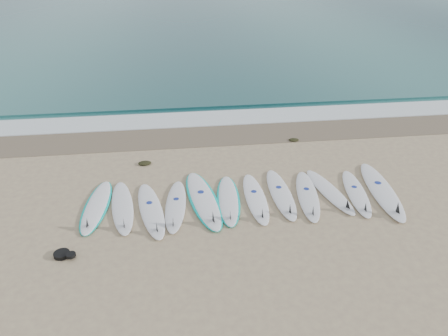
{
  "coord_description": "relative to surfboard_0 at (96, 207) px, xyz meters",
  "views": [
    {
      "loc": [
        -1.6,
        -8.81,
        5.68
      ],
      "look_at": [
        -0.34,
        1.04,
        0.4
      ],
      "focal_mm": 35.0,
      "sensor_mm": 36.0,
      "label": 1
    }
  ],
  "objects": [
    {
      "name": "surfboard_4",
      "position": [
        2.54,
        -0.03,
        0.01
      ],
      "size": [
        1.04,
        2.84,
        0.35
      ],
      "rotation": [
        0.0,
        0.0,
        0.14
      ],
      "color": "white",
      "rests_on": "ground"
    },
    {
      "name": "surfboard_5",
      "position": [
        3.14,
        -0.11,
        -0.0
      ],
      "size": [
        0.75,
        2.36,
        0.29
      ],
      "rotation": [
        0.0,
        0.0,
        -0.08
      ],
      "color": "white",
      "rests_on": "ground"
    },
    {
      "name": "ground",
      "position": [
        3.49,
        -0.16,
        -0.04
      ],
      "size": [
        120.0,
        120.0,
        0.0
      ],
      "primitive_type": "plane",
      "color": "tan"
    },
    {
      "name": "surfboard_7",
      "position": [
        4.47,
        -0.03,
        0.01
      ],
      "size": [
        0.54,
        2.46,
        0.31
      ],
      "rotation": [
        0.0,
        0.0,
        -0.01
      ],
      "color": "white",
      "rests_on": "ground"
    },
    {
      "name": "leash_coil",
      "position": [
        -0.42,
        -1.71,
        0.0
      ],
      "size": [
        0.46,
        0.36,
        0.11
      ],
      "color": "black",
      "rests_on": "ground"
    },
    {
      "name": "wave_crest",
      "position": [
        3.49,
        6.84,
        0.01
      ],
      "size": [
        120.0,
        1.0,
        0.1
      ],
      "primitive_type": "cube",
      "color": "#215959",
      "rests_on": "ground"
    },
    {
      "name": "surfboard_2",
      "position": [
        1.3,
        -0.35,
        0.01
      ],
      "size": [
        0.92,
        2.52,
        0.32
      ],
      "rotation": [
        0.0,
        0.0,
        0.17
      ],
      "color": "white",
      "rests_on": "ground"
    },
    {
      "name": "surfboard_0",
      "position": [
        0.0,
        0.0,
        0.0
      ],
      "size": [
        0.78,
        2.41,
        0.3
      ],
      "rotation": [
        0.0,
        0.0,
        -0.09
      ],
      "color": "white",
      "rests_on": "ground"
    },
    {
      "name": "surfboard_8",
      "position": [
        5.09,
        -0.19,
        0.01
      ],
      "size": [
        0.89,
        2.46,
        0.31
      ],
      "rotation": [
        0.0,
        0.0,
        -0.16
      ],
      "color": "silver",
      "rests_on": "ground"
    },
    {
      "name": "wet_sand_band",
      "position": [
        3.49,
        3.94,
        -0.04
      ],
      "size": [
        120.0,
        1.8,
        0.01
      ],
      "primitive_type": "cube",
      "color": "brown",
      "rests_on": "ground"
    },
    {
      "name": "seaweed_far",
      "position": [
        5.66,
        3.17,
        -0.01
      ],
      "size": [
        0.32,
        0.25,
        0.06
      ],
      "primitive_type": "ellipsoid",
      "color": "black",
      "rests_on": "ground"
    },
    {
      "name": "surfboard_6",
      "position": [
        3.81,
        -0.14,
        0.01
      ],
      "size": [
        0.53,
        2.39,
        0.3
      ],
      "rotation": [
        0.0,
        0.0,
        -0.01
      ],
      "color": "white",
      "rests_on": "ground"
    },
    {
      "name": "surfboard_9",
      "position": [
        5.71,
        -0.07,
        0.01
      ],
      "size": [
        0.86,
        2.36,
        0.3
      ],
      "rotation": [
        0.0,
        0.0,
        0.17
      ],
      "color": "white",
      "rests_on": "ground"
    },
    {
      "name": "surfboard_11",
      "position": [
        7.0,
        -0.22,
        0.02
      ],
      "size": [
        0.92,
        2.95,
        0.37
      ],
      "rotation": [
        0.0,
        0.0,
        -0.11
      ],
      "color": "white",
      "rests_on": "ground"
    },
    {
      "name": "surfboard_10",
      "position": [
        6.33,
        -0.22,
        0.01
      ],
      "size": [
        0.82,
        2.33,
        0.29
      ],
      "rotation": [
        0.0,
        0.0,
        -0.15
      ],
      "color": "white",
      "rests_on": "ground"
    },
    {
      "name": "foam_band",
      "position": [
        3.49,
        5.34,
        -0.02
      ],
      "size": [
        120.0,
        1.4,
        0.04
      ],
      "primitive_type": "cube",
      "color": "silver",
      "rests_on": "ground"
    },
    {
      "name": "surfboard_1",
      "position": [
        0.62,
        -0.13,
        0.01
      ],
      "size": [
        0.79,
        2.43,
        0.31
      ],
      "rotation": [
        0.0,
        0.0,
        0.13
      ],
      "color": "white",
      "rests_on": "ground"
    },
    {
      "name": "ocean",
      "position": [
        3.49,
        32.34,
        -0.03
      ],
      "size": [
        120.0,
        55.0,
        0.03
      ],
      "primitive_type": "cube",
      "color": "#215959",
      "rests_on": "ground"
    },
    {
      "name": "seaweed_near",
      "position": [
        1.07,
        2.14,
        -0.01
      ],
      "size": [
        0.37,
        0.29,
        0.07
      ],
      "primitive_type": "ellipsoid",
      "color": "black",
      "rests_on": "ground"
    },
    {
      "name": "surfboard_3",
      "position": [
        1.86,
        -0.23,
        0.01
      ],
      "size": [
        0.68,
        2.33,
        0.29
      ],
      "rotation": [
        0.0,
        0.0,
        -0.09
      ],
      "color": "white",
      "rests_on": "ground"
    }
  ]
}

